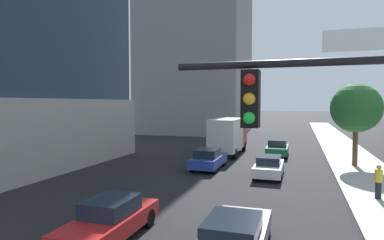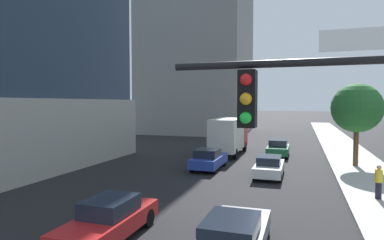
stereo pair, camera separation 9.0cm
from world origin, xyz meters
TOP-DOWN VIEW (x-y plane):
  - sidewalk at (8.32, 20.00)m, footprint 4.06×120.00m
  - construction_building at (-12.16, 49.10)m, footprint 16.87×16.27m
  - traffic_light_pole at (5.13, 2.67)m, footprint 4.95×0.48m
  - street_tree at (8.02, 23.52)m, footprint 3.61×3.61m
  - car_white at (2.23, 18.50)m, footprint 1.73×4.16m
  - car_red at (-2.16, 6.52)m, footprint 1.74×4.57m
  - car_green at (2.23, 27.17)m, footprint 1.82×4.05m
  - car_blue at (-2.16, 19.64)m, footprint 1.85×4.33m
  - car_gray at (2.23, 6.75)m, footprint 1.84×4.16m
  - box_truck at (-2.16, 26.53)m, footprint 2.31×7.26m
  - pedestrian_yellow_shirt at (7.77, 14.50)m, footprint 0.34×0.34m

SIDE VIEW (x-z plane):
  - sidewalk at x=8.32m, z-range 0.00..0.15m
  - car_white at x=2.23m, z-range 0.00..1.35m
  - car_gray at x=2.23m, z-range 0.00..1.35m
  - car_red at x=-2.16m, z-range -0.01..1.45m
  - car_blue at x=-2.16m, z-range -0.02..1.48m
  - car_green at x=2.23m, z-range -0.01..1.50m
  - pedestrian_yellow_shirt at x=7.77m, z-range 0.16..1.81m
  - box_truck at x=-2.16m, z-range 0.15..3.52m
  - traffic_light_pole at x=5.13m, z-range 1.18..7.22m
  - street_tree at x=8.02m, z-range 1.36..7.44m
  - construction_building at x=-12.16m, z-range -3.64..41.69m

